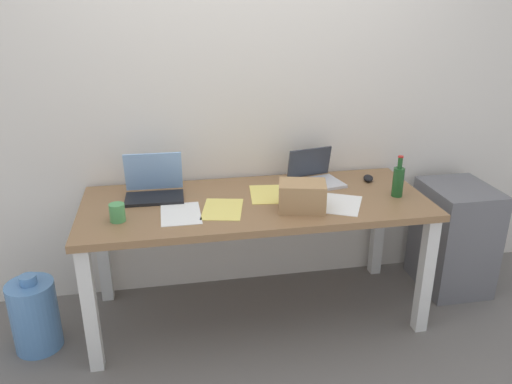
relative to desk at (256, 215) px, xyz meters
The scene contains 15 objects.
ground_plane 0.67m from the desk, ahead, with size 8.00×8.00×0.00m, color slate.
back_wall 0.78m from the desk, 90.00° to the left, with size 5.20×0.08×2.60m, color silver.
desk is the anchor object (origin of this frame).
laptop_left 0.61m from the desk, 164.79° to the left, with size 0.33×0.23×0.25m.
laptop_right 0.48m from the desk, 26.57° to the left, with size 0.33×0.30×0.21m.
beer_bottle 0.84m from the desk, ahead, with size 0.06×0.06×0.24m.
computer_mouse 0.78m from the desk, 13.87° to the left, with size 0.06×0.10×0.03m, color black.
cardboard_box 0.33m from the desk, 37.45° to the right, with size 0.25×0.18×0.15m, color tan.
coffee_mug 0.78m from the desk, 168.97° to the right, with size 0.08×0.08×0.10m, color #4C9E56.
paper_yellow_folder 0.24m from the desk, 154.67° to the right, with size 0.21×0.30×0.00m, color #F4E06B.
paper_sheet_front_right 0.49m from the desk, 18.09° to the right, with size 0.21×0.30×0.00m, color white.
paper_sheet_front_left 0.46m from the desk, 164.73° to the right, with size 0.21×0.30×0.00m, color white.
paper_sheet_near_back 0.15m from the desk, 39.60° to the left, with size 0.21×0.30×0.00m, color #F4E06B.
water_cooler_jug 1.34m from the desk, behind, with size 0.25×0.25×0.46m.
filing_cabinet 1.38m from the desk, ahead, with size 0.40×0.48×0.71m, color slate.
Camera 1 is at (-0.49, -2.62, 1.86)m, focal length 35.57 mm.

